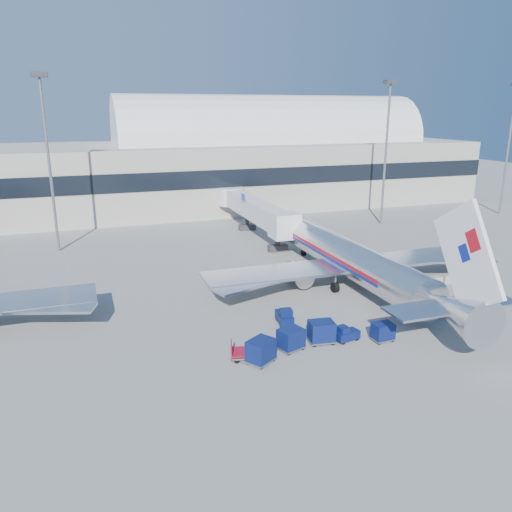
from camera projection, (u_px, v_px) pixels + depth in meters
name	position (u px, v px, depth m)	size (l,w,h in m)	color
ground	(281.00, 314.00, 46.10)	(260.00, 260.00, 0.00)	gray
terminal	(96.00, 171.00, 90.35)	(170.00, 28.15, 21.00)	#B2AA9E
airliner_main	(354.00, 260.00, 52.53)	(32.00, 37.26, 12.07)	silver
jetbridge_near	(252.00, 208.00, 75.31)	(4.40, 27.50, 6.25)	silver
mast_west	(46.00, 138.00, 62.76)	(2.00, 1.20, 22.60)	slate
mast_east	(387.00, 132.00, 78.64)	(2.00, 1.20, 22.60)	slate
mast_far_east	(511.00, 130.00, 86.58)	(2.00, 1.20, 22.60)	slate
barrier_near	(430.00, 281.00, 53.50)	(3.00, 0.55, 0.90)	#9E9E96
barrier_mid	(455.00, 278.00, 54.55)	(3.00, 0.55, 0.90)	#9E9E96
barrier_far	(479.00, 275.00, 55.60)	(3.00, 0.55, 0.90)	#9E9E96
tug_lead	(346.00, 334.00, 40.62)	(2.20, 1.39, 1.34)	#091548
tug_right	(436.00, 308.00, 45.60)	(2.67, 2.02, 1.56)	#091548
tug_left	(285.00, 317.00, 43.73)	(1.55, 2.56, 1.57)	#091548
cart_train_a	(321.00, 332.00, 40.16)	(2.28, 1.86, 1.83)	#091548
cart_train_b	(291.00, 339.00, 38.99)	(2.35, 2.05, 1.75)	#091548
cart_train_c	(261.00, 351.00, 36.95)	(2.61, 2.47, 1.83)	#091548
cart_solo_near	(383.00, 331.00, 40.55)	(1.78, 1.39, 1.52)	#091548
cart_solo_far	(484.00, 309.00, 45.02)	(2.19, 1.96, 1.58)	#091548
cart_open_red	(247.00, 353.00, 37.68)	(2.78, 2.29, 0.65)	slate
ramp_worker	(479.00, 323.00, 42.16)	(0.57, 0.38, 1.58)	#97E818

